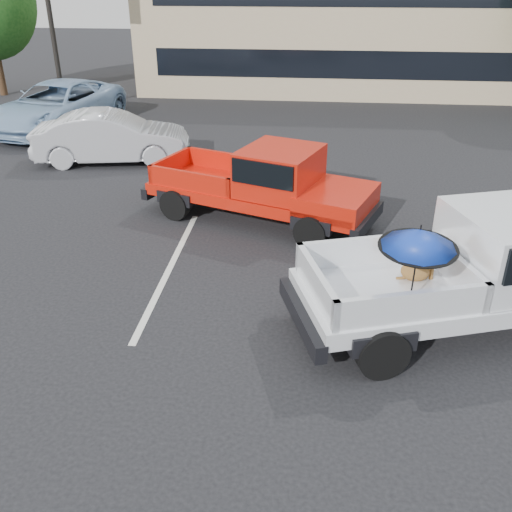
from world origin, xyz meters
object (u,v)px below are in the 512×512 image
Objects in this scene: blue_suv at (57,106)px; red_pickup at (273,183)px; silver_pickup at (494,265)px; silver_sedan at (112,137)px.

red_pickup is at bearing -31.11° from blue_suv.
red_pickup is (-3.69, 3.66, -0.12)m from silver_pickup.
red_pickup is 6.30m from silver_sedan.
red_pickup reaches higher than silver_sedan.
silver_pickup reaches higher than red_pickup.
blue_suv is at bearing 158.44° from red_pickup.
silver_sedan is 4.65m from blue_suv.
silver_sedan is 0.78× the size of blue_suv.
silver_sedan is at bearing -36.97° from blue_suv.
blue_suv is at bearing 118.99° from silver_pickup.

